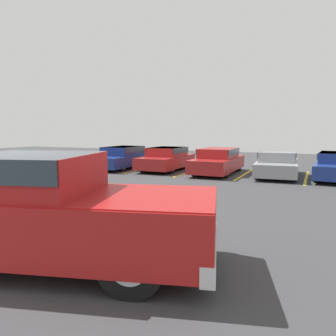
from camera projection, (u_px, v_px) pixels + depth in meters
stall_stripe_a at (103, 167)px, 19.88m from camera, size 0.12×4.78×0.01m
stall_stripe_b at (144, 169)px, 18.72m from camera, size 0.12×4.78×0.01m
stall_stripe_c at (191, 171)px, 17.55m from camera, size 0.12×4.78×0.01m
stall_stripe_d at (245, 174)px, 16.38m from camera, size 0.12×4.78×0.01m
stall_stripe_e at (306, 178)px, 15.22m from camera, size 0.12×4.78×0.01m
pickup_truck at (49, 210)px, 5.33m from camera, size 5.79×3.42×1.82m
parked_sedan_a at (123, 157)px, 19.01m from camera, size 1.96×4.82×1.26m
parked_sedan_b at (167, 158)px, 18.06m from camera, size 1.92×4.37×1.26m
parked_sedan_c at (218, 160)px, 16.68m from camera, size 1.80×4.65×1.28m
parked_sedan_d at (277, 163)px, 15.66m from camera, size 2.07×4.55×1.19m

